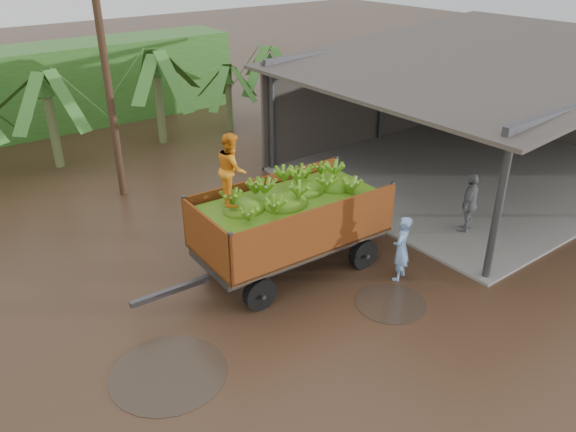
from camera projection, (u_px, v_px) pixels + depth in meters
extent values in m
plane|color=black|center=(235.00, 284.00, 14.28)|extent=(100.00, 100.00, 0.00)
cube|color=gray|center=(470.00, 171.00, 20.92)|extent=(12.00, 10.00, 0.08)
cube|color=#383330|center=(488.00, 56.00, 19.02)|extent=(12.78, 10.80, 1.01)
cube|color=#383330|center=(565.00, 95.00, 23.22)|extent=(0.12, 10.00, 4.00)
cube|color=#383330|center=(379.00, 93.00, 23.52)|extent=(12.00, 0.12, 4.00)
cube|color=#47474C|center=(171.00, 291.00, 12.95)|extent=(1.94, 0.21, 0.13)
imported|color=orange|center=(232.00, 169.00, 12.96)|extent=(0.96, 1.04, 1.71)
imported|color=#7FABE7|center=(401.00, 248.00, 14.14)|extent=(0.75, 0.63, 1.76)
imported|color=gray|center=(469.00, 204.00, 16.32)|extent=(1.20, 0.83, 1.90)
cylinder|color=#47301E|center=(108.00, 85.00, 17.51)|extent=(0.24, 0.24, 7.51)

